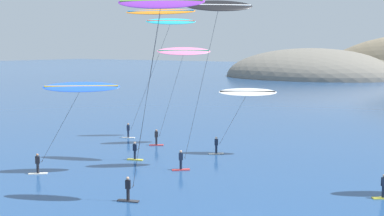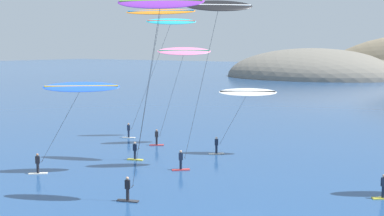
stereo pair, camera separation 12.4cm
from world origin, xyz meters
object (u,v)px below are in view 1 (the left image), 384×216
Objects in this scene: kitesurfer_white at (245,96)px; kitesurfer_blue at (79,92)px; kitesurfer_orange at (159,22)px; kitesurfer_black at (216,17)px; kitesurfer_pink at (182,58)px; kitesurfer_cyan at (167,32)px; kitesurfer_purple at (159,15)px.

kitesurfer_blue reaches higher than kitesurfer_white.
kitesurfer_blue is 0.55× the size of kitesurfer_orange.
kitesurfer_orange is at bearing -126.78° from kitesurfer_white.
kitesurfer_black is 9.52m from kitesurfer_white.
kitesurfer_orange is at bearing -175.30° from kitesurfer_black.
kitesurfer_black reaches higher than kitesurfer_blue.
kitesurfer_cyan is at bearing 147.52° from kitesurfer_pink.
kitesurfer_orange reaches higher than kitesurfer_pink.
kitesurfer_cyan is at bearing 102.13° from kitesurfer_blue.
kitesurfer_orange reaches higher than kitesurfer_white.
kitesurfer_purple is at bearing -59.03° from kitesurfer_pink.
kitesurfer_orange is at bearing 66.93° from kitesurfer_blue.
kitesurfer_blue is at bearing -120.37° from kitesurfer_white.
kitesurfer_black is 1.05× the size of kitesurfer_cyan.
kitesurfer_black is at bearing -37.62° from kitesurfer_cyan.
kitesurfer_orange is 1.01× the size of kitesurfer_cyan.
kitesurfer_purple is (2.19, -16.04, 6.66)m from kitesurfer_white.
kitesurfer_blue is at bearing -139.46° from kitesurfer_black.
kitesurfer_cyan reaches higher than kitesurfer_pink.
kitesurfer_black is 12.76m from kitesurfer_blue.
kitesurfer_black is at bearing 4.70° from kitesurfer_orange.
kitesurfer_purple is at bearing -51.88° from kitesurfer_orange.
kitesurfer_white is (7.81, -0.62, -3.55)m from kitesurfer_pink.
kitesurfer_cyan reaches higher than kitesurfer_white.
kitesurfer_pink is at bearing -32.48° from kitesurfer_cyan.
kitesurfer_pink is at bearing 140.28° from kitesurfer_black.
kitesurfer_white is at bearing -4.56° from kitesurfer_pink.
kitesurfer_cyan is at bearing 142.38° from kitesurfer_black.
kitesurfer_cyan is (-3.57, 16.63, 5.35)m from kitesurfer_blue.
kitesurfer_blue is (-7.99, -13.63, 1.04)m from kitesurfer_white.
kitesurfer_black is 5.65m from kitesurfer_orange.
kitesurfer_white is at bearing 53.22° from kitesurfer_orange.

